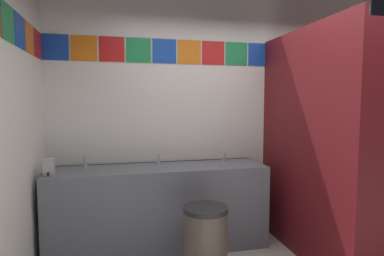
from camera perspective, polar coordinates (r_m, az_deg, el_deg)
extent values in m
cube|color=white|center=(3.79, 5.63, 3.17)|extent=(3.96, 0.08, 2.89)
cube|color=#1947B7|center=(3.64, -23.42, 13.21)|extent=(0.26, 0.01, 0.26)
cube|color=orange|center=(3.60, -18.86, 13.43)|extent=(0.26, 0.01, 0.26)
cube|color=red|center=(3.58, -14.24, 13.57)|extent=(0.26, 0.01, 0.26)
cube|color=#1E8C4C|center=(3.59, -9.59, 13.63)|extent=(0.26, 0.01, 0.26)
cube|color=#1947B7|center=(3.62, -5.00, 13.61)|extent=(0.26, 0.01, 0.26)
cube|color=orange|center=(3.67, -0.50, 13.50)|extent=(0.26, 0.01, 0.26)
cube|color=red|center=(3.74, 3.84, 13.32)|extent=(0.26, 0.01, 0.26)
cube|color=#1E8C4C|center=(3.83, 7.99, 13.08)|extent=(0.26, 0.01, 0.26)
cube|color=#1947B7|center=(3.94, 11.92, 12.78)|extent=(0.26, 0.01, 0.26)
cube|color=orange|center=(4.07, 15.62, 12.46)|extent=(0.26, 0.01, 0.26)
cube|color=red|center=(4.21, 19.07, 12.11)|extent=(0.26, 0.01, 0.26)
cube|color=#1E8C4C|center=(4.36, 22.28, 11.74)|extent=(0.26, 0.01, 0.26)
cube|color=#1947B7|center=(4.53, 25.25, 11.37)|extent=(0.26, 0.01, 0.26)
cube|color=orange|center=(4.71, 27.99, 11.00)|extent=(0.26, 0.01, 0.26)
cube|color=#1E8C4C|center=(2.71, -30.23, 16.06)|extent=(0.01, 0.26, 0.26)
cube|color=#1947B7|center=(2.98, -28.57, 15.02)|extent=(0.01, 0.26, 0.26)
cube|color=orange|center=(3.25, -27.20, 14.14)|extent=(0.01, 0.26, 0.26)
cube|color=red|center=(3.53, -26.05, 13.39)|extent=(0.01, 0.26, 0.26)
cube|color=slate|center=(3.47, -5.83, -14.02)|extent=(2.24, 0.57, 0.87)
cube|color=slate|center=(3.62, -6.43, -6.73)|extent=(2.24, 0.03, 0.08)
cylinder|color=silver|center=(3.33, -18.81, -8.24)|extent=(0.34, 0.34, 0.10)
cylinder|color=silver|center=(3.34, -5.81, -7.98)|extent=(0.34, 0.34, 0.10)
cylinder|color=silver|center=(3.51, 6.48, -7.36)|extent=(0.34, 0.34, 0.10)
cylinder|color=silver|center=(3.45, -18.62, -6.43)|extent=(0.04, 0.04, 0.05)
cylinder|color=silver|center=(3.39, -18.73, -5.43)|extent=(0.02, 0.06, 0.09)
cylinder|color=silver|center=(3.46, -6.12, -6.19)|extent=(0.04, 0.04, 0.05)
cylinder|color=silver|center=(3.39, -6.03, -5.18)|extent=(0.02, 0.06, 0.09)
cylinder|color=silver|center=(3.62, 5.75, -5.68)|extent=(0.04, 0.04, 0.05)
cylinder|color=silver|center=(3.56, 6.02, -4.71)|extent=(0.02, 0.06, 0.09)
cube|color=#B7BABF|center=(3.21, -24.36, -6.40)|extent=(0.09, 0.07, 0.16)
cylinder|color=black|center=(3.18, -24.48, -7.62)|extent=(0.02, 0.02, 0.03)
cube|color=maroon|center=(3.29, 19.00, -2.85)|extent=(0.04, 1.57, 2.26)
cylinder|color=silver|center=(2.68, 28.19, -2.37)|extent=(0.02, 0.02, 0.10)
cylinder|color=white|center=(4.04, 21.65, -15.12)|extent=(0.38, 0.38, 0.40)
torus|color=white|center=(3.97, 21.75, -12.19)|extent=(0.39, 0.39, 0.05)
cube|color=white|center=(4.10, 20.11, -9.38)|extent=(0.34, 0.17, 0.34)
cylinder|color=brown|center=(2.92, 2.44, -20.45)|extent=(0.38, 0.38, 0.61)
cylinder|color=#262628|center=(2.79, 2.46, -14.38)|extent=(0.38, 0.38, 0.04)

